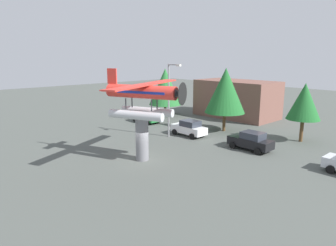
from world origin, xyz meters
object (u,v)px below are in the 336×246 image
(car_far_black, at_px, (251,141))
(streetlight_primary, at_px, (170,95))
(storefront_building, at_px, (236,99))
(car_mid_white, at_px, (189,128))
(floatplane_monument, at_px, (143,98))
(display_pedestal, at_px, (142,139))
(tree_center_back, at_px, (304,102))
(tree_east, at_px, (225,91))
(tree_west, at_px, (165,87))
(car_near_green, at_px, (147,116))

(car_far_black, xyz_separation_m, streetlight_primary, (-8.71, -2.41, 3.74))
(streetlight_primary, relative_size, storefront_building, 0.70)
(car_mid_white, height_order, storefront_building, storefront_building)
(floatplane_monument, height_order, storefront_building, floatplane_monument)
(display_pedestal, relative_size, car_mid_white, 0.89)
(car_mid_white, relative_size, streetlight_primary, 0.53)
(streetlight_primary, bearing_deg, display_pedestal, -60.15)
(car_far_black, xyz_separation_m, tree_center_back, (1.95, 6.42, 3.33))
(display_pedestal, bearing_deg, storefront_building, 104.90)
(display_pedestal, bearing_deg, streetlight_primary, 119.85)
(display_pedestal, relative_size, car_far_black, 0.89)
(display_pedestal, relative_size, tree_center_back, 0.61)
(car_mid_white, bearing_deg, storefront_building, -77.38)
(car_mid_white, relative_size, tree_east, 0.56)
(car_far_black, distance_m, tree_center_back, 7.49)
(tree_east, bearing_deg, streetlight_primary, -109.72)
(car_mid_white, relative_size, tree_west, 0.60)
(floatplane_monument, distance_m, car_far_black, 11.33)
(display_pedestal, xyz_separation_m, tree_center_back, (6.66, 15.79, 2.35))
(tree_east, distance_m, tree_center_back, 8.60)
(streetlight_primary, distance_m, tree_center_back, 13.84)
(display_pedestal, distance_m, floatplane_monument, 3.54)
(car_mid_white, distance_m, tree_center_back, 12.26)
(display_pedestal, distance_m, streetlight_primary, 8.48)
(car_near_green, bearing_deg, car_far_black, 178.51)
(tree_east, bearing_deg, car_far_black, -33.57)
(tree_west, xyz_separation_m, tree_center_back, (20.43, 0.67, -0.09))
(display_pedestal, distance_m, car_mid_white, 9.41)
(streetlight_primary, distance_m, tree_west, 12.73)
(floatplane_monument, relative_size, storefront_building, 0.87)
(car_near_green, relative_size, tree_west, 0.60)
(streetlight_primary, bearing_deg, tree_center_back, 39.65)
(display_pedestal, height_order, tree_west, tree_west)
(car_near_green, xyz_separation_m, tree_east, (9.99, 3.78, 3.95))
(display_pedestal, height_order, car_far_black, display_pedestal)
(streetlight_primary, bearing_deg, tree_east, 70.28)
(display_pedestal, xyz_separation_m, car_mid_white, (-2.92, 8.90, -0.99))
(streetlight_primary, distance_m, storefront_building, 15.29)
(car_mid_white, xyz_separation_m, tree_east, (1.30, 4.67, 3.95))
(storefront_building, height_order, tree_center_back, tree_center_back)
(car_mid_white, distance_m, storefront_building, 13.54)
(tree_center_back, bearing_deg, car_mid_white, -144.29)
(car_far_black, xyz_separation_m, storefront_building, (-10.57, 12.63, 1.77))
(floatplane_monument, xyz_separation_m, streetlight_primary, (-4.11, 6.90, -0.78))
(car_near_green, relative_size, car_far_black, 1.00)
(floatplane_monument, relative_size, tree_center_back, 1.64)
(car_near_green, relative_size, car_mid_white, 1.00)
(storefront_building, bearing_deg, streetlight_primary, -82.95)
(display_pedestal, bearing_deg, car_near_green, 139.86)
(floatplane_monument, distance_m, storefront_building, 22.91)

